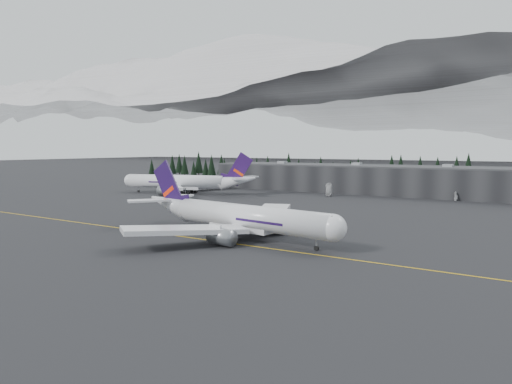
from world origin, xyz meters
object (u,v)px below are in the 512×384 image
Objects in this scene: jet_parked at (187,182)px; gse_vehicle_b at (456,199)px; terminal at (378,179)px; jet_main at (233,216)px; gse_vehicle_a at (329,195)px.

gse_vehicle_b is (107.07, 34.21, -4.67)m from jet_parked.
terminal reaches higher than gse_vehicle_b.
terminal is 120.81m from jet_main.
gse_vehicle_b is at bearing -178.31° from jet_parked.
jet_parked is 112.50m from gse_vehicle_b.
gse_vehicle_a is at bearing -115.12° from terminal.
jet_main is 95.54m from gse_vehicle_a.
jet_parked is 16.65× the size of gse_vehicle_b.
terminal is at bearing 68.58° from gse_vehicle_a.
gse_vehicle_b is at bearing 15.89° from gse_vehicle_a.
gse_vehicle_b is at bearing -24.22° from terminal.
jet_main is at bearing -76.59° from gse_vehicle_a.
terminal is at bearing 99.08° from jet_main.
terminal is 2.55× the size of jet_parked.
terminal is 87.13m from jet_parked.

